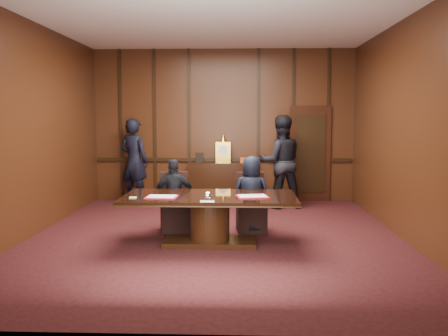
# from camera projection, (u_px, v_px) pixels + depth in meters

# --- Properties ---
(room) EXTENTS (7.00, 7.04, 3.50)m
(room) POSITION_uv_depth(u_px,v_px,m) (220.00, 130.00, 7.66)
(room) COLOR black
(room) RESTS_ON ground
(sideboard) EXTENTS (1.60, 0.45, 1.54)m
(sideboard) POSITION_uv_depth(u_px,v_px,m) (223.00, 181.00, 10.90)
(sideboard) COLOR black
(sideboard) RESTS_ON ground
(conference_table) EXTENTS (2.62, 1.32, 0.76)m
(conference_table) POSITION_uv_depth(u_px,v_px,m) (210.00, 212.00, 7.18)
(conference_table) COLOR black
(conference_table) RESTS_ON ground
(folder_left) EXTENTS (0.47, 0.35, 0.02)m
(folder_left) POSITION_uv_depth(u_px,v_px,m) (162.00, 197.00, 6.98)
(folder_left) COLOR #A80F26
(folder_left) RESTS_ON conference_table
(folder_right) EXTENTS (0.51, 0.40, 0.02)m
(folder_right) POSITION_uv_depth(u_px,v_px,m) (252.00, 196.00, 7.02)
(folder_right) COLOR #A80F26
(folder_right) RESTS_ON conference_table
(inkstand) EXTENTS (0.20, 0.14, 0.12)m
(inkstand) POSITION_uv_depth(u_px,v_px,m) (208.00, 197.00, 6.70)
(inkstand) COLOR white
(inkstand) RESTS_ON conference_table
(notepad) EXTENTS (0.10, 0.07, 0.01)m
(notepad) POSITION_uv_depth(u_px,v_px,m) (133.00, 197.00, 6.93)
(notepad) COLOR #E4E470
(notepad) RESTS_ON conference_table
(chair_left) EXTENTS (0.57, 0.57, 0.99)m
(chair_left) POSITION_uv_depth(u_px,v_px,m) (175.00, 214.00, 8.10)
(chair_left) COLOR black
(chair_left) RESTS_ON ground
(chair_right) EXTENTS (0.53, 0.53, 0.99)m
(chair_right) POSITION_uv_depth(u_px,v_px,m) (251.00, 214.00, 8.05)
(chair_right) COLOR black
(chair_right) RESTS_ON ground
(signatory_left) EXTENTS (0.77, 0.44, 1.24)m
(signatory_left) POSITION_uv_depth(u_px,v_px,m) (174.00, 196.00, 7.99)
(signatory_left) COLOR black
(signatory_left) RESTS_ON ground
(signatory_right) EXTENTS (0.70, 0.51, 1.30)m
(signatory_right) POSITION_uv_depth(u_px,v_px,m) (252.00, 194.00, 7.94)
(signatory_right) COLOR black
(signatory_right) RESTS_ON ground
(witness_left) EXTENTS (0.82, 0.70, 1.91)m
(witness_left) POSITION_uv_depth(u_px,v_px,m) (134.00, 161.00, 10.76)
(witness_left) COLOR black
(witness_left) RESTS_ON ground
(witness_right) EXTENTS (1.07, 0.89, 1.98)m
(witness_right) POSITION_uv_depth(u_px,v_px,m) (280.00, 162.00, 10.11)
(witness_right) COLOR black
(witness_right) RESTS_ON ground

